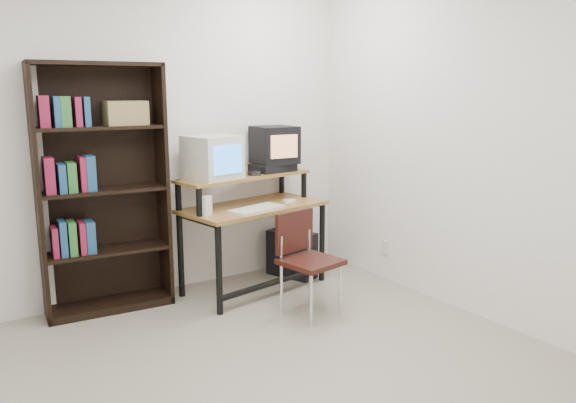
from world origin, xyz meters
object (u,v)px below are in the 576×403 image
school_chair (305,252)px  crt_tv (275,145)px  pc_tower (292,254)px  crt_monitor (213,158)px  bookshelf (102,187)px  computer_desk (252,210)px

school_chair → crt_tv: bearing=62.0°
crt_tv → pc_tower: crt_tv is taller
crt_monitor → bookshelf: bookshelf is taller
crt_tv → school_chair: 1.17m
crt_monitor → crt_tv: crt_tv is taller
pc_tower → school_chair: bearing=-138.1°
computer_desk → school_chair: bearing=-95.4°
school_chair → computer_desk: bearing=84.2°
computer_desk → school_chair: size_ratio=1.66×
school_chair → crt_monitor: bearing=105.2°
school_chair → pc_tower: bearing=52.3°
crt_tv → pc_tower: 1.02m
computer_desk → crt_monitor: (-0.32, 0.08, 0.46)m
school_chair → bookshelf: bearing=132.7°
crt_tv → bookshelf: 1.54m
crt_monitor → school_chair: 1.10m
crt_tv → pc_tower: (0.12, -0.10, -1.00)m
pc_tower → crt_monitor: bearing=158.0°
crt_monitor → crt_tv: (0.65, 0.08, 0.06)m
crt_monitor → school_chair: crt_monitor is taller
crt_monitor → school_chair: bearing=-77.0°
crt_monitor → pc_tower: (0.77, -0.02, -0.94)m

